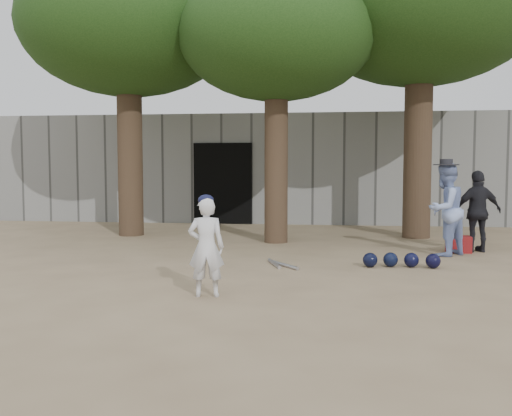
# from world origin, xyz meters

# --- Properties ---
(ground) EXTENTS (70.00, 70.00, 0.00)m
(ground) POSITION_xyz_m (0.00, 0.00, 0.00)
(ground) COLOR #937C5E
(ground) RESTS_ON ground
(boy_player) EXTENTS (0.47, 0.35, 1.21)m
(boy_player) POSITION_xyz_m (0.22, -0.78, 0.60)
(boy_player) COLOR silver
(boy_player) RESTS_ON ground
(spectator_blue) EXTENTS (1.00, 1.00, 1.63)m
(spectator_blue) POSITION_xyz_m (3.71, 2.85, 0.82)
(spectator_blue) COLOR #8CA1D8
(spectator_blue) RESTS_ON ground
(spectator_dark) EXTENTS (0.94, 0.57, 1.50)m
(spectator_dark) POSITION_xyz_m (4.40, 3.36, 0.75)
(spectator_dark) COLOR black
(spectator_dark) RESTS_ON ground
(red_bag) EXTENTS (0.43, 0.33, 0.30)m
(red_bag) POSITION_xyz_m (4.05, 3.27, 0.15)
(red_bag) COLOR maroon
(red_bag) RESTS_ON ground
(back_building) EXTENTS (16.00, 5.24, 3.00)m
(back_building) POSITION_xyz_m (-0.00, 10.33, 1.50)
(back_building) COLOR gray
(back_building) RESTS_ON ground
(helmet_row) EXTENTS (1.19, 0.31, 0.23)m
(helmet_row) POSITION_xyz_m (2.82, 1.54, 0.12)
(helmet_row) COLOR black
(helmet_row) RESTS_ON ground
(bat_pile) EXTENTS (0.56, 0.77, 0.06)m
(bat_pile) POSITION_xyz_m (0.92, 1.41, 0.03)
(bat_pile) COLOR #B4B3BA
(bat_pile) RESTS_ON ground
(tree_row) EXTENTS (11.40, 5.80, 6.69)m
(tree_row) POSITION_xyz_m (0.74, 5.02, 4.69)
(tree_row) COLOR brown
(tree_row) RESTS_ON ground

